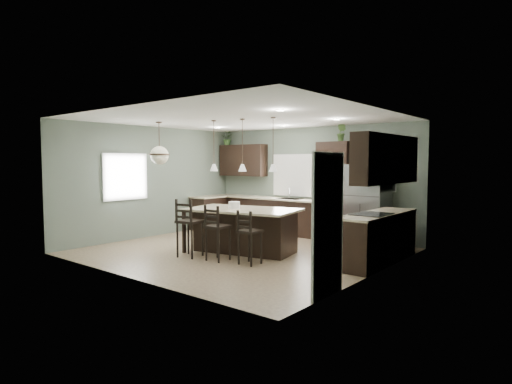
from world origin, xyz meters
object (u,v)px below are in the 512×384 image
object	(u,v)px
refrigerator	(367,205)
bar_stool_center	(218,233)
kitchen_island	(243,231)
serving_dish	(234,205)
bar_stool_right	(250,237)
bar_stool_left	(190,228)
plant_back_left	(228,139)

from	to	relation	value
refrigerator	bar_stool_center	world-z (taller)	refrigerator
kitchen_island	serving_dish	bearing A→B (deg)	180.00
bar_stool_center	bar_stool_right	world-z (taller)	bar_stool_center
bar_stool_left	plant_back_left	distance (m)	4.72
serving_dish	plant_back_left	bearing A→B (deg)	134.77
bar_stool_center	bar_stool_right	distance (m)	0.69
refrigerator	plant_back_left	bearing A→B (deg)	177.52
kitchen_island	bar_stool_center	distance (m)	0.89
kitchen_island	bar_stool_left	bearing A→B (deg)	-130.76
bar_stool_left	plant_back_left	bearing A→B (deg)	111.59
bar_stool_left	bar_stool_right	size ratio (longest dim) A/B	1.15
kitchen_island	bar_stool_center	bearing A→B (deg)	-93.67
refrigerator	bar_stool_left	xyz separation A→B (m)	(-2.22, -3.40, -0.34)
plant_back_left	bar_stool_right	bearing A→B (deg)	-42.57
bar_stool_right	plant_back_left	distance (m)	5.36
kitchen_island	serving_dish	distance (m)	0.57
bar_stool_center	plant_back_left	distance (m)	5.01
serving_dish	plant_back_left	world-z (taller)	plant_back_left
bar_stool_right	plant_back_left	size ratio (longest dim) A/B	2.59
refrigerator	serving_dish	xyz separation A→B (m)	(-1.88, -2.46, 0.07)
refrigerator	bar_stool_right	distance (m)	3.29
kitchen_island	bar_stool_right	size ratio (longest dim) A/B	2.26
refrigerator	kitchen_island	xyz separation A→B (m)	(-1.68, -2.42, -0.46)
serving_dish	bar_stool_center	bearing A→B (deg)	-68.73
bar_stool_left	bar_stool_right	world-z (taller)	bar_stool_left
serving_dish	bar_stool_center	distance (m)	1.00
kitchen_island	bar_stool_right	world-z (taller)	bar_stool_right
refrigerator	bar_stool_right	bearing A→B (deg)	-105.54
kitchen_island	plant_back_left	xyz separation A→B (m)	(-2.83, 2.61, 2.13)
kitchen_island	plant_back_left	distance (m)	4.40
plant_back_left	kitchen_island	bearing A→B (deg)	-42.73
bar_stool_left	refrigerator	bearing A→B (deg)	46.03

